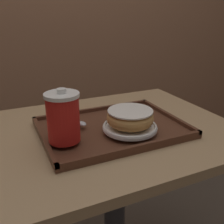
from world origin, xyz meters
name	(u,v)px	position (x,y,z in m)	size (l,w,h in m)	color
cafe_table	(115,174)	(0.00, 0.00, 0.56)	(0.78, 0.64, 0.75)	tan
serving_tray	(112,128)	(-0.02, -0.02, 0.75)	(0.45, 0.33, 0.02)	#512D1E
coffee_cup_front	(63,117)	(-0.19, -0.07, 0.84)	(0.09, 0.09, 0.15)	red
plate_with_chocolate_donut	(130,127)	(0.01, -0.08, 0.78)	(0.17, 0.17, 0.01)	white
donut_chocolate_glazed	(130,117)	(0.01, -0.08, 0.81)	(0.14, 0.14, 0.05)	tan
spoon	(79,122)	(-0.11, 0.03, 0.78)	(0.03, 0.15, 0.01)	silver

